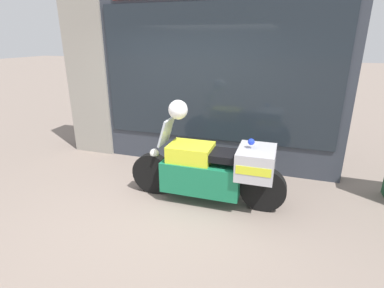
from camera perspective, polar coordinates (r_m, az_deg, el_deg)
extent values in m
plane|color=gray|center=(4.28, -7.95, -12.88)|extent=(60.00, 60.00, 0.00)
cube|color=#333842|center=(5.51, 0.56, 12.92)|extent=(5.20, 0.40, 3.28)
cube|color=gray|center=(6.51, -18.23, 13.02)|extent=(0.89, 0.55, 3.28)
cube|color=#1E262D|center=(5.18, 4.23, 13.00)|extent=(4.08, 0.02, 2.28)
cube|color=slate|center=(5.74, 4.05, -0.92)|extent=(3.86, 0.30, 0.55)
cube|color=silver|center=(5.60, 4.66, 9.29)|extent=(3.86, 0.02, 1.51)
cube|color=beige|center=(5.38, 4.51, 16.90)|extent=(3.86, 0.30, 0.03)
cube|color=black|center=(5.89, -9.76, 17.31)|extent=(0.18, 0.04, 0.05)
cube|color=navy|center=(5.60, -2.95, 17.44)|extent=(0.18, 0.04, 0.05)
cube|color=#B7B2A8|center=(5.38, 4.52, 17.32)|extent=(0.18, 0.04, 0.05)
cube|color=maroon|center=(5.25, 12.46, 16.89)|extent=(0.18, 0.04, 0.05)
cube|color=#195623|center=(5.22, 20.59, 16.13)|extent=(0.18, 0.04, 0.05)
cube|color=red|center=(5.94, -7.16, 3.84)|extent=(0.19, 0.02, 0.27)
cube|color=yellow|center=(5.55, 3.98, 2.82)|extent=(0.19, 0.01, 0.27)
cube|color=white|center=(5.40, 16.24, 1.57)|extent=(0.19, 0.03, 0.27)
cylinder|color=black|center=(4.66, -7.48, -5.55)|extent=(0.63, 0.15, 0.63)
cylinder|color=black|center=(4.28, 13.37, -8.34)|extent=(0.63, 0.15, 0.63)
cube|color=#19754C|center=(4.37, 1.96, -5.98)|extent=(1.13, 0.55, 0.45)
cube|color=yellow|center=(4.29, -0.23, -1.76)|extent=(0.62, 0.49, 0.26)
cube|color=black|center=(4.18, 5.41, -2.13)|extent=(0.66, 0.41, 0.10)
cube|color=#B7B7BC|center=(4.13, 12.09, -3.38)|extent=(0.50, 0.64, 0.38)
cube|color=yellow|center=(4.13, 12.09, -3.38)|extent=(0.45, 0.65, 0.11)
cube|color=#B2BCC6|center=(4.31, -4.91, 2.41)|extent=(0.15, 0.38, 0.39)
sphere|color=white|center=(4.51, -7.19, -1.77)|extent=(0.14, 0.14, 0.14)
sphere|color=blue|center=(4.04, 11.21, 0.41)|extent=(0.09, 0.09, 0.09)
sphere|color=white|center=(4.16, -2.68, 6.54)|extent=(0.27, 0.27, 0.27)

